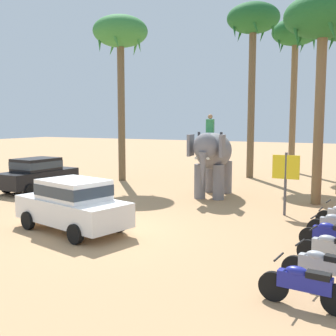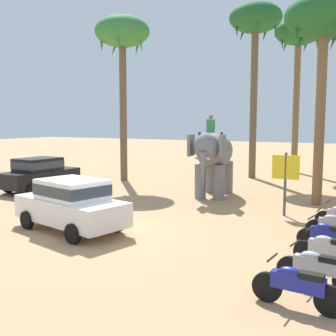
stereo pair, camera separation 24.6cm
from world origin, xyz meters
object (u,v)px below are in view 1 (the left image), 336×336
Objects in this scene: palm_tree_near_hut at (120,37)px; elephant_with_mahout at (213,155)px; palm_tree_leaning_seaward at (253,26)px; car_parked_far_side at (38,173)px; car_sedan_foreground at (73,203)px; palm_tree_left_of_road at (295,38)px; motorcycle_nearest_camera at (304,285)px; palm_tree_far_back at (323,23)px; motorcycle_mid_row at (334,250)px; signboard_yellow at (286,171)px; motorcycle_second_in_row at (323,267)px; motorcycle_fourth_in_row at (332,236)px.

elephant_with_mahout is at bearing -20.15° from palm_tree_near_hut.
palm_tree_leaning_seaward is (6.52, 4.75, 0.94)m from palm_tree_near_hut.
car_parked_far_side is 1.06× the size of elephant_with_mahout.
palm_tree_leaning_seaward reaches higher than car_parked_far_side.
car_sedan_foreground is 13.78m from palm_tree_near_hut.
palm_tree_left_of_road reaches higher than car_parked_far_side.
motorcycle_nearest_camera is at bearing -27.62° from car_parked_far_side.
car_sedan_foreground is at bearing -127.85° from palm_tree_far_back.
motorcycle_mid_row is 0.17× the size of palm_tree_left_of_road.
elephant_with_mahout is (1.76, 7.91, 1.06)m from car_sedan_foreground.
palm_tree_left_of_road is at bearing 80.56° from car_sedan_foreground.
palm_tree_leaning_seaward is 13.05m from signboard_yellow.
palm_tree_near_hut reaches higher than motorcycle_mid_row.
palm_tree_far_back is (-1.22, 10.56, 7.12)m from motorcycle_nearest_camera.
palm_tree_near_hut is at bearing 115.90° from car_sedan_foreground.
palm_tree_far_back reaches higher than motorcycle_nearest_camera.
motorcycle_nearest_camera is at bearing -99.55° from motorcycle_second_in_row.
motorcycle_nearest_camera is 0.17× the size of palm_tree_leaning_seaward.
signboard_yellow is at bearing 117.97° from motorcycle_fourth_in_row.
palm_tree_leaning_seaward is at bearing 114.72° from motorcycle_fourth_in_row.
motorcycle_mid_row is 18.28m from palm_tree_near_hut.
motorcycle_fourth_in_row is at bearing -78.75° from palm_tree_far_back.
signboard_yellow is (10.70, -4.94, -6.73)m from palm_tree_near_hut.
palm_tree_far_back is (-1.33, 6.69, 7.12)m from motorcycle_fourth_in_row.
car_sedan_foreground is 7.90m from signboard_yellow.
motorcycle_nearest_camera is at bearing -75.77° from signboard_yellow.
car_sedan_foreground is 2.44× the size of motorcycle_second_in_row.
car_sedan_foreground is 2.44× the size of motorcycle_fourth_in_row.
motorcycle_nearest_camera is at bearing -16.94° from car_sedan_foreground.
motorcycle_mid_row is 0.17× the size of palm_tree_leaning_seaward.
motorcycle_second_in_row and motorcycle_fourth_in_row have the same top height.
motorcycle_fourth_in_row is 0.20× the size of palm_tree_far_back.
car_parked_far_side is 2.34× the size of motorcycle_second_in_row.
signboard_yellow is at bearing -105.21° from palm_tree_far_back.
motorcycle_nearest_camera is at bearing -60.18° from elephant_with_mahout.
motorcycle_fourth_in_row is at bearing 88.42° from motorcycle_nearest_camera.
elephant_with_mahout is at bearing -97.26° from palm_tree_left_of_road.
motorcycle_nearest_camera is 2.59m from motorcycle_mid_row.
motorcycle_nearest_camera is at bearing -91.58° from motorcycle_fourth_in_row.
signboard_yellow reaches higher than car_parked_far_side.
car_parked_far_side is 15.42m from motorcycle_mid_row.
motorcycle_second_in_row is at bearing -71.88° from signboard_yellow.
motorcycle_fourth_in_row is at bearing 11.32° from car_sedan_foreground.
signboard_yellow is at bearing -32.11° from elephant_with_mahout.
palm_tree_leaning_seaward is at bearing 109.41° from motorcycle_nearest_camera.
palm_tree_far_back is at bearing 98.58° from motorcycle_second_in_row.
palm_tree_left_of_road is 0.98× the size of palm_tree_leaning_seaward.
palm_tree_far_back is at bearing 101.25° from motorcycle_fourth_in_row.
signboard_yellow is (5.65, 5.47, 0.76)m from car_sedan_foreground.
palm_tree_left_of_road reaches higher than elephant_with_mahout.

